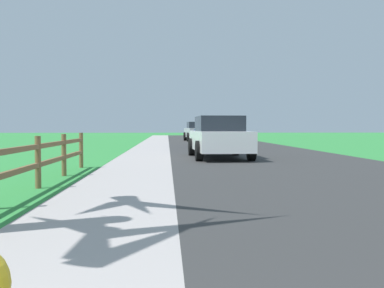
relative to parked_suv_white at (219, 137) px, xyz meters
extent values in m
plane|color=#30883D|center=(-1.77, 7.90, -0.77)|extent=(120.00, 120.00, 0.00)
cube|color=#323232|center=(1.73, 9.90, -0.77)|extent=(7.00, 66.00, 0.01)
cube|color=#A9A19E|center=(-4.77, 9.90, -0.77)|extent=(6.00, 66.00, 0.01)
cube|color=#30883D|center=(-6.27, 9.90, -0.77)|extent=(5.00, 66.00, 0.00)
cylinder|color=brown|center=(-4.28, -8.12, -0.28)|extent=(0.11, 0.11, 0.98)
cylinder|color=brown|center=(-4.28, -5.98, -0.28)|extent=(0.11, 0.11, 0.98)
cylinder|color=brown|center=(-4.28, -3.84, -0.28)|extent=(0.11, 0.11, 0.98)
cube|color=white|center=(0.00, -0.01, -0.13)|extent=(1.91, 4.86, 0.69)
cube|color=#1E232B|center=(0.00, 0.03, 0.48)|extent=(1.63, 2.41, 0.54)
cylinder|color=black|center=(-0.93, 1.45, -0.43)|extent=(0.24, 0.69, 0.68)
cylinder|color=black|center=(0.84, 1.51, -0.43)|extent=(0.24, 0.69, 0.68)
cylinder|color=black|center=(-0.84, -1.52, -0.43)|extent=(0.24, 0.69, 0.68)
cylinder|color=black|center=(0.93, -1.47, -0.43)|extent=(0.24, 0.69, 0.68)
cube|color=navy|center=(0.74, 8.95, -0.11)|extent=(1.99, 4.87, 0.68)
cube|color=#1E232B|center=(0.75, 8.79, 0.51)|extent=(1.67, 2.43, 0.56)
cylinder|color=black|center=(-0.21, 10.40, -0.39)|extent=(0.25, 0.77, 0.76)
cylinder|color=black|center=(1.57, 10.48, -0.39)|extent=(0.25, 0.77, 0.76)
cylinder|color=black|center=(-0.08, 7.43, -0.39)|extent=(0.25, 0.77, 0.76)
cylinder|color=black|center=(1.70, 7.51, -0.39)|extent=(0.25, 0.77, 0.76)
cube|color=#B7BABF|center=(0.60, 19.61, -0.11)|extent=(2.15, 4.34, 0.73)
cube|color=#1E232B|center=(0.59, 19.85, 0.50)|extent=(1.78, 1.98, 0.50)
cylinder|color=black|center=(-0.42, 20.86, -0.43)|extent=(0.26, 0.70, 0.69)
cylinder|color=black|center=(1.47, 20.98, -0.43)|extent=(0.26, 0.70, 0.69)
cylinder|color=black|center=(-0.26, 18.24, -0.43)|extent=(0.26, 0.70, 0.69)
cylinder|color=black|center=(1.63, 18.36, -0.43)|extent=(0.26, 0.70, 0.69)
camera|label=1|loc=(-1.90, -16.75, 0.38)|focal=43.07mm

